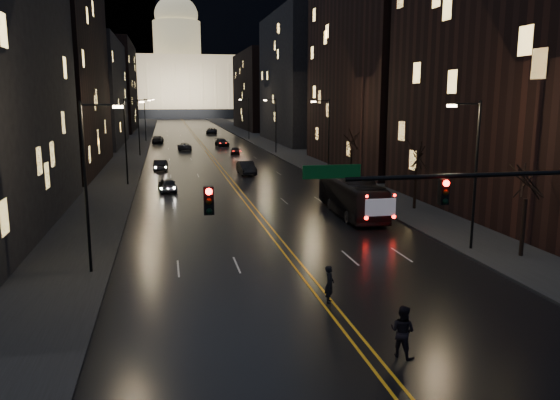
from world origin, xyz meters
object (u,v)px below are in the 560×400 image
traffic_signal (499,202)px  pedestrian_a (330,284)px  oncoming_car_a (168,185)px  receding_car_a (246,168)px  oncoming_car_b (161,165)px  bus (351,196)px  pedestrian_b (402,331)px

traffic_signal → pedestrian_a: bearing=148.4°
oncoming_car_a → receding_car_a: 14.24m
pedestrian_a → oncoming_car_b: bearing=32.5°
traffic_signal → oncoming_car_a: (-12.81, 35.17, -4.41)m
traffic_signal → receding_car_a: bearing=94.2°
oncoming_car_b → pedestrian_a: pedestrian_a is taller
traffic_signal → receding_car_a: (-3.41, 45.88, -4.29)m
traffic_signal → bus: traffic_signal is taller
oncoming_car_b → receding_car_a: size_ratio=0.88×
traffic_signal → pedestrian_b: (-4.80, -2.00, -4.14)m
receding_car_a → traffic_signal: bearing=-87.7°
receding_car_a → pedestrian_a: pedestrian_a is taller
oncoming_car_a → pedestrian_a: pedestrian_a is taller
oncoming_car_a → receding_car_a: bearing=-136.9°
traffic_signal → bus: bearing=86.4°
oncoming_car_a → pedestrian_a: 32.37m
oncoming_car_a → traffic_signal: bearing=104.4°
receding_car_a → pedestrian_b: (-1.39, -47.87, 0.16)m
bus → oncoming_car_b: bearing=118.3°
oncoming_car_b → receding_car_a: receding_car_a is taller
oncoming_car_a → pedestrian_b: bearing=96.5°
bus → oncoming_car_b: bus is taller
traffic_signal → pedestrian_b: traffic_signal is taller
bus → pedestrian_a: size_ratio=6.25×
bus → oncoming_car_b: 33.78m
pedestrian_b → oncoming_car_a: bearing=-28.3°
traffic_signal → bus: (1.36, 21.30, -3.58)m
traffic_signal → pedestrian_a: size_ratio=9.91×
traffic_signal → oncoming_car_a: bearing=110.0°
oncoming_car_a → oncoming_car_b: bearing=-93.0°
oncoming_car_b → pedestrian_b: 54.30m
bus → oncoming_car_a: 19.84m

